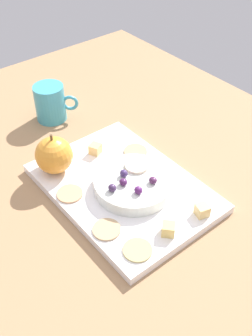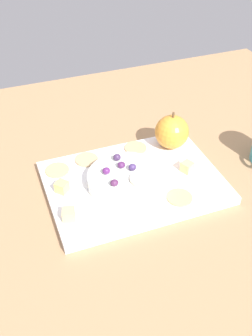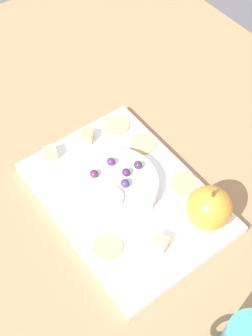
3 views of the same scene
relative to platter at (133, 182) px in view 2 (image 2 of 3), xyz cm
name	(u,v)px [view 2 (image 2 of 3)]	position (x,y,z in cm)	size (l,w,h in cm)	color
table	(122,192)	(2.07, -1.60, -3.30)	(130.56, 102.87, 4.82)	#9D7752
platter	(133,182)	(0.00, 0.00, 0.00)	(35.35, 25.22, 1.79)	white
serving_dish	(126,180)	(2.02, 0.89, 2.13)	(15.38, 15.38, 2.48)	white
apple_whole	(172,132)	(-12.25, -7.92, 4.71)	(7.63, 7.63, 7.63)	orange
apple_stem	(173,115)	(-12.25, -7.92, 9.12)	(0.50, 0.50, 1.20)	brown
cheese_cube_0	(187,167)	(-11.46, 1.55, 2.01)	(2.24, 2.24, 2.24)	#F1C375
cheese_cube_1	(62,186)	(14.56, -1.83, 2.01)	(2.24, 2.24, 2.24)	#EBC66A
cheese_cube_2	(69,214)	(15.19, 6.21, 2.01)	(2.24, 2.24, 2.24)	#EAC575
cracker_0	(180,197)	(-6.30, 8.45, 1.09)	(5.02, 5.02, 0.40)	tan
cracker_1	(57,170)	(14.07, -8.16, 1.09)	(5.02, 5.02, 0.40)	tan
cracker_2	(136,148)	(-4.31, -9.71, 1.09)	(5.02, 5.02, 0.40)	tan
cracker_3	(87,159)	(7.25, -9.53, 1.09)	(5.02, 5.02, 0.40)	tan
grape_0	(120,165)	(2.25, -1.75, 4.04)	(1.62, 1.46, 1.34)	#4D2151
grape_1	(132,167)	(0.27, -0.05, 4.10)	(1.62, 1.46, 1.46)	#432E61
grape_2	(106,171)	(5.54, -0.83, 4.09)	(1.62, 1.46, 1.43)	#572261
grape_3	(115,158)	(2.53, -4.21, 4.11)	(1.62, 1.46, 1.47)	#412A50
grape_4	(114,183)	(5.21, 3.07, 4.03)	(1.62, 1.46, 1.31)	#51264D
apple_slice_0	(142,179)	(-0.27, 3.62, 3.68)	(4.71, 4.71, 0.60)	beige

